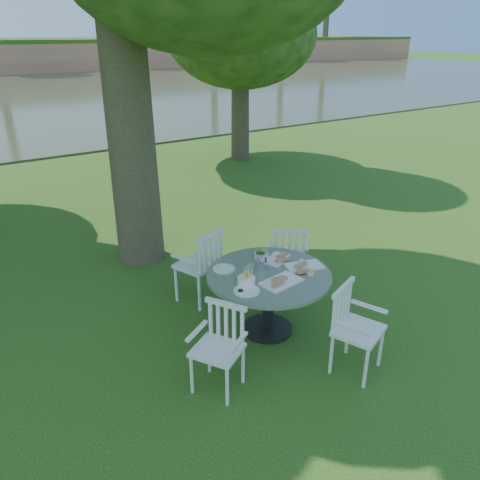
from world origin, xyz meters
name	(u,v)px	position (x,y,z in m)	size (l,w,h in m)	color
ground	(249,309)	(0.00, 0.00, 0.00)	(140.00, 140.00, 0.00)	#193D0C
table	(269,285)	(-0.07, -0.48, 0.58)	(1.35, 1.35, 0.73)	black
chair_ne	(289,253)	(0.70, 0.14, 0.52)	(0.60, 0.60, 0.88)	white
chair_nw	(204,261)	(-0.35, 0.46, 0.56)	(0.61, 0.59, 0.95)	white
chair_sw	(221,340)	(-0.96, -0.93, 0.49)	(0.56, 0.57, 0.84)	white
chair_se	(351,322)	(0.22, -1.42, 0.52)	(0.57, 0.56, 0.89)	white
tableware	(265,270)	(-0.11, -0.44, 0.76)	(1.19, 0.86, 0.20)	white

